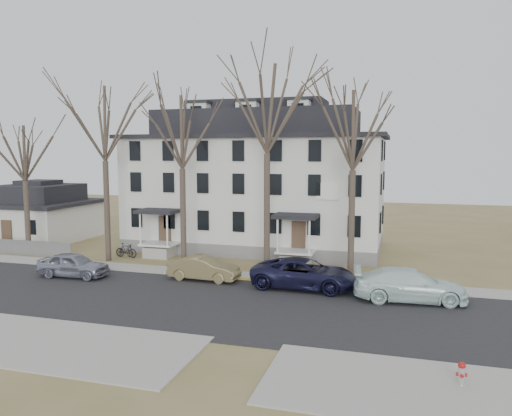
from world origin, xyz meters
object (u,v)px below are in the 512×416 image
(tree_far_left, at_px, (104,117))
(bicycle_left, at_px, (125,251))
(car_tan, at_px, (204,269))
(boarding_house, at_px, (257,183))
(small_house, at_px, (40,215))
(tree_bungalow, at_px, (24,149))
(fire_hydrant, at_px, (461,374))
(tree_mid_left, at_px, (182,127))
(tree_mid_right, at_px, (354,124))
(bicycle_right, at_px, (126,251))
(tree_center, at_px, (267,102))
(car_white, at_px, (410,286))
(car_silver, at_px, (73,265))
(car_navy, at_px, (304,274))

(tree_far_left, bearing_deg, bicycle_left, 73.45)
(car_tan, bearing_deg, boarding_house, 1.25)
(small_house, xyz_separation_m, tree_bungalow, (4.00, -6.20, 5.87))
(fire_hydrant, bearing_deg, bicycle_left, 144.91)
(tree_mid_left, height_order, tree_mid_right, same)
(boarding_house, xyz_separation_m, car_tan, (-0.10, -11.54, -4.65))
(tree_mid_right, height_order, bicycle_left, tree_mid_right)
(tree_mid_right, height_order, bicycle_right, tree_mid_right)
(tree_center, height_order, car_white, tree_center)
(tree_far_left, xyz_separation_m, tree_mid_left, (6.00, 0.00, -0.74))
(tree_bungalow, height_order, car_silver, tree_bungalow)
(tree_far_left, distance_m, bicycle_right, 9.90)
(tree_mid_left, bearing_deg, tree_bungalow, 180.00)
(car_silver, bearing_deg, tree_center, -68.87)
(car_white, bearing_deg, tree_center, 57.33)
(boarding_house, height_order, car_white, boarding_house)
(tree_mid_left, relative_size, bicycle_left, 7.72)
(tree_bungalow, xyz_separation_m, bicycle_right, (7.77, 1.15, -7.58))
(small_house, relative_size, tree_mid_left, 0.68)
(small_house, bearing_deg, tree_center, -15.08)
(car_white, xyz_separation_m, bicycle_left, (-20.58, 5.88, -0.42))
(boarding_house, height_order, tree_mid_left, tree_mid_left)
(tree_mid_left, xyz_separation_m, car_white, (15.02, -4.40, -8.75))
(bicycle_right, xyz_separation_m, fire_hydrant, (21.79, -15.21, -0.11))
(tree_mid_left, relative_size, car_navy, 2.09)
(tree_mid_right, height_order, tree_bungalow, tree_mid_right)
(car_navy, height_order, fire_hydrant, car_navy)
(boarding_house, distance_m, tree_mid_right, 12.51)
(tree_center, relative_size, car_tan, 3.32)
(tree_mid_right, relative_size, fire_hydrant, 14.80)
(car_silver, relative_size, car_white, 0.77)
(tree_bungalow, distance_m, car_white, 29.28)
(tree_mid_left, bearing_deg, bicycle_right, 167.61)
(tree_mid_right, bearing_deg, tree_far_left, 180.00)
(car_tan, height_order, car_white, car_white)
(small_house, relative_size, bicycle_left, 5.28)
(bicycle_left, bearing_deg, car_silver, -164.32)
(tree_mid_left, distance_m, bicycle_right, 10.52)
(car_navy, bearing_deg, tree_far_left, 79.15)
(tree_far_left, bearing_deg, fire_hydrant, -31.93)
(car_navy, distance_m, fire_hydrant, 12.88)
(tree_mid_left, distance_m, car_navy, 13.17)
(tree_mid_right, distance_m, car_tan, 12.82)
(car_silver, height_order, bicycle_right, car_silver)
(boarding_house, height_order, tree_bungalow, boarding_house)
(tree_far_left, height_order, tree_mid_left, tree_far_left)
(bicycle_left, relative_size, bicycle_right, 0.92)
(tree_center, bearing_deg, tree_mid_left, 180.00)
(bicycle_left, bearing_deg, bicycle_right, -121.27)
(car_silver, xyz_separation_m, fire_hydrant, (21.89, -9.08, -0.34))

